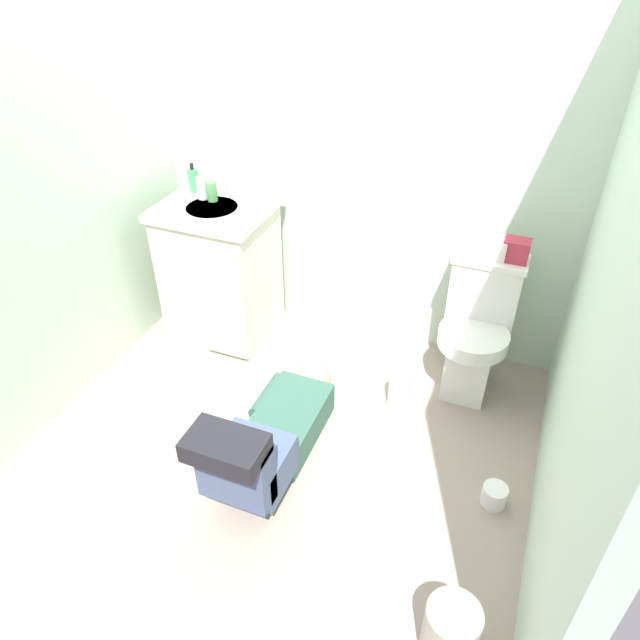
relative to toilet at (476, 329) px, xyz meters
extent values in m
cube|color=gray|center=(-0.75, -0.73, -0.39)|extent=(2.82, 3.03, 0.04)
cube|color=#B7D2B7|center=(-0.75, 0.32, 0.83)|extent=(2.48, 0.08, 2.40)
cube|color=#B7D2B7|center=(-1.95, -0.73, 0.83)|extent=(0.08, 2.03, 2.40)
cube|color=#B7D2B7|center=(0.45, -0.73, 0.83)|extent=(0.08, 2.03, 2.40)
cube|color=white|center=(0.00, -0.04, -0.18)|extent=(0.22, 0.30, 0.38)
cylinder|color=white|center=(0.00, -0.10, 0.01)|extent=(0.35, 0.35, 0.08)
cube|color=white|center=(0.00, 0.09, 0.18)|extent=(0.34, 0.17, 0.34)
cube|color=white|center=(0.00, 0.09, 0.37)|extent=(0.36, 0.19, 0.03)
cube|color=beige|center=(-1.47, -0.04, 0.02)|extent=(0.56, 0.48, 0.78)
cube|color=silver|center=(-1.47, -0.04, 0.43)|extent=(0.60, 0.52, 0.04)
cylinder|color=silver|center=(-1.47, -0.06, 0.43)|extent=(0.28, 0.28, 0.05)
cube|color=beige|center=(-1.32, -0.29, 0.00)|extent=(0.26, 0.03, 0.66)
cylinder|color=silver|center=(-1.47, 0.10, 0.50)|extent=(0.02, 0.02, 0.10)
cube|color=#33594C|center=(-0.74, -0.72, -0.28)|extent=(0.29, 0.52, 0.17)
sphere|color=tan|center=(-0.74, -0.39, -0.27)|extent=(0.19, 0.19, 0.19)
cube|color=#465573|center=(-0.74, -1.08, -0.19)|extent=(0.31, 0.28, 0.20)
cube|color=#465573|center=(-0.74, -1.22, -0.07)|extent=(0.31, 0.12, 0.32)
cube|color=black|center=(-0.74, -1.26, 0.11)|extent=(0.31, 0.19, 0.09)
cylinder|color=#33594C|center=(-0.93, -0.56, -0.31)|extent=(0.08, 0.30, 0.08)
cube|color=silver|center=(-0.05, 0.09, 0.43)|extent=(0.22, 0.11, 0.10)
cube|color=#B22D3F|center=(0.10, 0.09, 0.44)|extent=(0.12, 0.09, 0.11)
cylinder|color=#409857|center=(-1.66, 0.08, 0.52)|extent=(0.06, 0.06, 0.13)
cylinder|color=black|center=(-1.66, 0.08, 0.60)|extent=(0.02, 0.02, 0.04)
cylinder|color=silver|center=(-1.56, 0.02, 0.51)|extent=(0.06, 0.06, 0.12)
cylinder|color=#539954|center=(-1.50, 0.02, 0.51)|extent=(0.06, 0.06, 0.11)
cylinder|color=white|center=(-1.42, 0.10, 0.53)|extent=(0.05, 0.05, 0.16)
cylinder|color=#9A978A|center=(0.19, -1.45, -0.24)|extent=(0.19, 0.19, 0.26)
cylinder|color=white|center=(-0.30, -0.32, -0.25)|extent=(0.11, 0.11, 0.23)
cylinder|color=white|center=(0.25, -0.75, -0.32)|extent=(0.11, 0.11, 0.10)
camera|label=1|loc=(0.15, -2.54, 1.81)|focal=33.02mm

